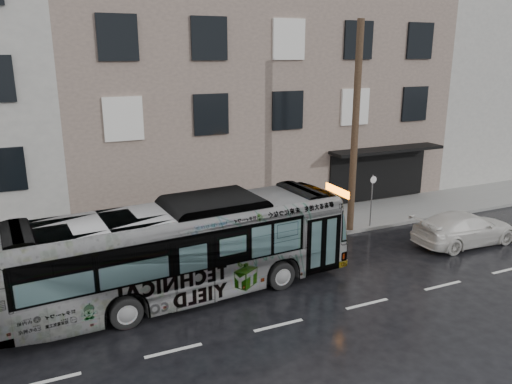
% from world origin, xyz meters
% --- Properties ---
extents(ground, '(120.00, 120.00, 0.00)m').
position_xyz_m(ground, '(0.00, 0.00, 0.00)').
color(ground, black).
rests_on(ground, ground).
extents(sidewalk, '(90.00, 3.60, 0.15)m').
position_xyz_m(sidewalk, '(0.00, 4.90, 0.07)').
color(sidewalk, gray).
rests_on(sidewalk, ground).
extents(building_taupe, '(20.00, 12.00, 11.00)m').
position_xyz_m(building_taupe, '(5.00, 12.70, 5.50)').
color(building_taupe, gray).
rests_on(building_taupe, ground).
extents(building_filler, '(18.00, 12.00, 12.00)m').
position_xyz_m(building_filler, '(24.00, 12.70, 6.00)').
color(building_filler, '#B4B2AA').
rests_on(building_filler, ground).
extents(utility_pole_front, '(0.30, 0.30, 9.00)m').
position_xyz_m(utility_pole_front, '(6.50, 3.30, 4.65)').
color(utility_pole_front, '#4E3A27').
rests_on(utility_pole_front, sidewalk).
extents(sign_post, '(0.06, 0.06, 2.40)m').
position_xyz_m(sign_post, '(7.60, 3.30, 1.35)').
color(sign_post, slate).
rests_on(sign_post, sidewalk).
extents(bus, '(11.75, 3.57, 3.23)m').
position_xyz_m(bus, '(-2.00, 0.56, 1.61)').
color(bus, '#B2B2B2').
rests_on(bus, ground).
extents(white_sedan, '(4.77, 2.00, 1.37)m').
position_xyz_m(white_sedan, '(10.13, 0.19, 0.69)').
color(white_sedan, silver).
rests_on(white_sedan, ground).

